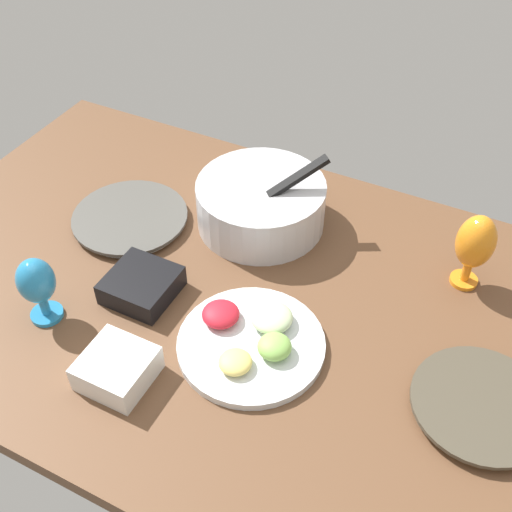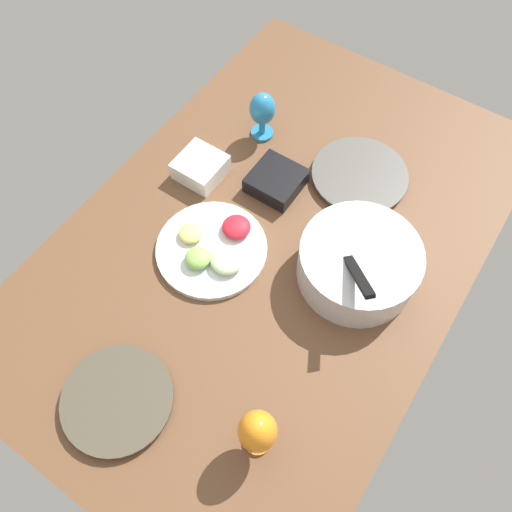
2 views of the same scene
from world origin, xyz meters
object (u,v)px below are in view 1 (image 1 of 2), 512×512
at_px(dinner_plate_right, 480,406).
at_px(hurricane_glass_blue, 37,284).
at_px(square_bowl_white, 117,367).
at_px(mixing_bowl, 261,203).
at_px(fruit_platter, 252,340).
at_px(square_bowl_black, 141,284).
at_px(hurricane_glass_orange, 475,244).
at_px(dinner_plate_left, 130,218).

xyz_separation_m(dinner_plate_right, hurricane_glass_blue, (-0.88, -0.18, 0.09)).
bearing_deg(square_bowl_white, mixing_bowl, 85.73).
distance_m(dinner_plate_right, fruit_platter, 0.46).
xyz_separation_m(square_bowl_white, square_bowl_black, (-0.09, 0.21, -0.00)).
xyz_separation_m(dinner_plate_right, hurricane_glass_orange, (-0.11, 0.32, 0.10)).
distance_m(mixing_bowl, hurricane_glass_blue, 0.56).
height_order(hurricane_glass_blue, square_bowl_black, hurricane_glass_blue).
distance_m(dinner_plate_right, square_bowl_black, 0.74).
distance_m(mixing_bowl, fruit_platter, 0.39).
bearing_deg(hurricane_glass_blue, hurricane_glass_orange, 33.07).
height_order(mixing_bowl, square_bowl_white, mixing_bowl).
bearing_deg(fruit_platter, hurricane_glass_blue, -163.53).
bearing_deg(mixing_bowl, square_bowl_white, -94.27).
height_order(dinner_plate_left, dinner_plate_right, dinner_plate_right).
relative_size(hurricane_glass_blue, square_bowl_black, 1.12).
xyz_separation_m(mixing_bowl, hurricane_glass_orange, (0.50, 0.02, 0.05)).
distance_m(dinner_plate_left, square_bowl_black, 0.25).
height_order(fruit_platter, hurricane_glass_orange, hurricane_glass_orange).
xyz_separation_m(hurricane_glass_blue, square_bowl_white, (0.23, -0.06, -0.07)).
xyz_separation_m(dinner_plate_left, fruit_platter, (0.45, -0.21, 0.01)).
relative_size(square_bowl_white, square_bowl_black, 0.91).
height_order(mixing_bowl, fruit_platter, mixing_bowl).
bearing_deg(square_bowl_white, hurricane_glass_orange, 46.35).
bearing_deg(hurricane_glass_blue, square_bowl_black, 45.11).
height_order(hurricane_glass_orange, hurricane_glass_blue, hurricane_glass_orange).
bearing_deg(hurricane_glass_blue, fruit_platter, 16.47).
bearing_deg(mixing_bowl, hurricane_glass_orange, 2.67).
bearing_deg(hurricane_glass_orange, hurricane_glass_blue, -146.93).
relative_size(dinner_plate_left, square_bowl_black, 2.00).
xyz_separation_m(dinner_plate_left, dinner_plate_right, (0.90, -0.15, 0.00)).
height_order(dinner_plate_right, hurricane_glass_blue, hurricane_glass_blue).
bearing_deg(mixing_bowl, hurricane_glass_blue, -119.63).
bearing_deg(fruit_platter, square_bowl_white, -135.87).
relative_size(hurricane_glass_orange, square_bowl_white, 1.45).
distance_m(fruit_platter, square_bowl_white, 0.27).
relative_size(fruit_platter, square_bowl_white, 2.33).
xyz_separation_m(hurricane_glass_orange, hurricane_glass_blue, (-0.78, -0.51, -0.02)).
height_order(hurricane_glass_orange, square_bowl_black, hurricane_glass_orange).
bearing_deg(dinner_plate_left, square_bowl_black, -48.99).
bearing_deg(dinner_plate_left, hurricane_glass_blue, -86.98).
height_order(dinner_plate_right, square_bowl_black, square_bowl_black).
xyz_separation_m(dinner_plate_right, mixing_bowl, (-0.61, 0.30, 0.05)).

